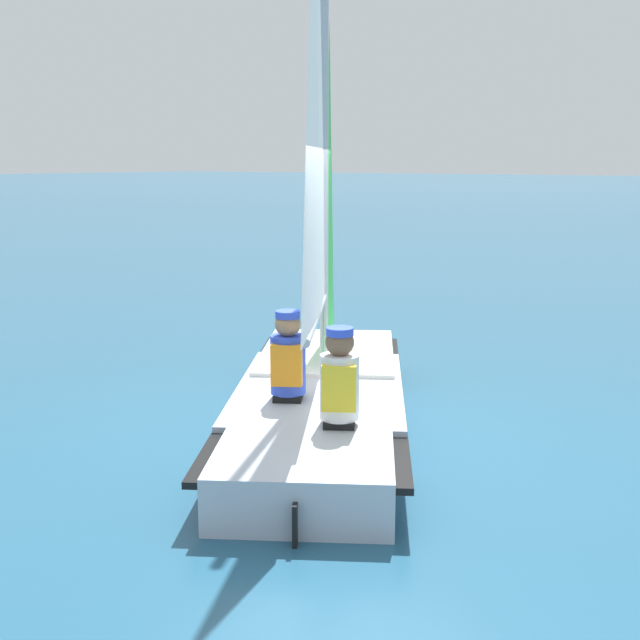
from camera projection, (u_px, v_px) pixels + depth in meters
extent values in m
plane|color=#235675|center=(320.00, 427.00, 7.34)|extent=(260.00, 260.00, 0.00)
cube|color=#B2BCCC|center=(320.00, 406.00, 7.30)|extent=(2.55, 2.87, 0.40)
cube|color=#B2BCCC|center=(331.00, 360.00, 9.00)|extent=(1.23, 1.30, 0.40)
cube|color=#B2BCCC|center=(303.00, 481.00, 5.59)|extent=(1.61, 1.54, 0.40)
cube|color=black|center=(320.00, 393.00, 7.27)|extent=(3.58, 4.51, 0.05)
cube|color=silver|center=(328.00, 351.00, 8.45)|extent=(2.22, 2.43, 0.04)
cylinder|color=#B7B7BC|center=(324.00, 107.00, 7.32)|extent=(0.08, 0.08, 4.95)
cylinder|color=#B7B7BC|center=(316.00, 316.00, 6.65)|extent=(1.15, 1.80, 0.07)
pyramid|color=white|center=(316.00, 56.00, 6.24)|extent=(1.08, 1.70, 4.07)
pyramid|color=green|center=(329.00, 184.00, 8.28)|extent=(0.84, 1.31, 3.31)
cube|color=black|center=(295.00, 525.00, 5.05)|extent=(0.07, 0.08, 0.28)
cube|color=black|center=(289.00, 418.00, 6.87)|extent=(0.35, 0.36, 0.45)
cylinder|color=blue|center=(288.00, 364.00, 6.77)|extent=(0.41, 0.41, 0.50)
cube|color=orange|center=(288.00, 361.00, 6.77)|extent=(0.40, 0.43, 0.35)
sphere|color=#A87A56|center=(288.00, 324.00, 6.71)|extent=(0.22, 0.22, 0.22)
cylinder|color=blue|center=(288.00, 314.00, 6.69)|extent=(0.29, 0.29, 0.06)
cube|color=black|center=(339.00, 446.00, 6.20)|extent=(0.35, 0.36, 0.45)
cylinder|color=white|center=(340.00, 387.00, 6.10)|extent=(0.41, 0.41, 0.50)
cube|color=yellow|center=(340.00, 384.00, 6.10)|extent=(0.40, 0.43, 0.35)
sphere|color=brown|center=(340.00, 342.00, 6.03)|extent=(0.22, 0.22, 0.22)
cylinder|color=blue|center=(340.00, 331.00, 6.02)|extent=(0.29, 0.29, 0.06)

